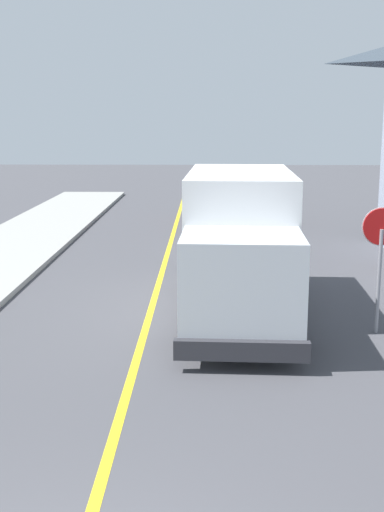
% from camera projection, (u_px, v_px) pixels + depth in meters
% --- Properties ---
extents(centre_line_yellow, '(0.16, 56.00, 0.01)m').
position_uv_depth(centre_line_yellow, '(151.00, 309.00, 15.40)').
color(centre_line_yellow, gold).
rests_on(centre_line_yellow, ground).
extents(box_truck, '(2.67, 7.26, 3.20)m').
position_uv_depth(box_truck, '(240.00, 237.00, 14.95)').
color(box_truck, white).
rests_on(box_truck, ground).
extents(parked_car_near, '(1.95, 4.46, 1.67)m').
position_uv_depth(parked_car_near, '(228.00, 227.00, 22.38)').
color(parked_car_near, '#B7B7BC').
rests_on(parked_car_near, ground).
extents(parked_car_mid, '(1.90, 4.44, 1.67)m').
position_uv_depth(parked_car_mid, '(235.00, 205.00, 28.14)').
color(parked_car_mid, maroon).
rests_on(parked_car_mid, ground).
extents(stop_sign, '(0.80, 0.10, 2.65)m').
position_uv_depth(stop_sign, '(381.00, 246.00, 13.41)').
color(stop_sign, gray).
rests_on(stop_sign, ground).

